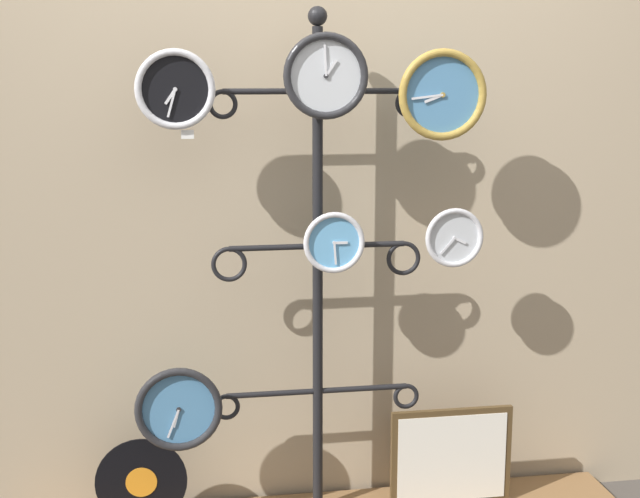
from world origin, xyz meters
TOP-DOWN VIEW (x-y plane):
  - shop_wall at (0.00, 0.57)m, footprint 4.40×0.04m
  - display_stand at (0.00, 0.41)m, footprint 0.74×0.34m
  - clock_top_left at (-0.46, 0.33)m, footprint 0.25×0.04m
  - clock_top_center at (0.01, 0.33)m, footprint 0.28×0.04m
  - clock_top_right at (0.40, 0.32)m, footprint 0.30×0.04m
  - clock_middle_center at (0.04, 0.34)m, footprint 0.21×0.04m
  - clock_middle_right at (0.45, 0.32)m, footprint 0.20×0.04m
  - clock_bottom_left at (-0.48, 0.31)m, footprint 0.29×0.04m
  - vinyl_record at (-0.62, 0.39)m, footprint 0.32×0.01m
  - picture_frame at (0.48, 0.36)m, footprint 0.45×0.02m
  - price_tag_upper at (-0.43, 0.33)m, footprint 0.04×0.00m

SIDE VIEW (x-z plane):
  - vinyl_record at x=-0.62m, z-range 0.06..0.38m
  - picture_frame at x=0.48m, z-range 0.06..0.43m
  - clock_bottom_left at x=-0.48m, z-range 0.36..0.65m
  - display_stand at x=0.00m, z-range -0.26..1.56m
  - clock_middle_center at x=0.04m, z-range 0.95..1.15m
  - clock_middle_right at x=0.45m, z-range 0.96..1.16m
  - shop_wall at x=0.00m, z-range 0.00..2.80m
  - price_tag_upper at x=-0.43m, z-range 1.40..1.43m
  - clock_top_right at x=0.40m, z-range 1.38..1.68m
  - clock_top_left at x=-0.46m, z-range 1.43..1.68m
  - clock_top_center at x=0.01m, z-range 1.46..1.73m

